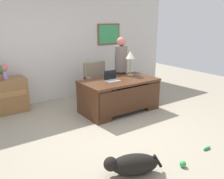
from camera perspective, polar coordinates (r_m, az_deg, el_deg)
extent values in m
plane|color=#9E937F|center=(4.85, 1.25, -9.51)|extent=(12.00, 12.00, 0.00)
cube|color=silver|center=(6.69, -12.02, 9.41)|extent=(7.00, 0.12, 2.70)
cube|color=brown|center=(7.31, -0.77, 12.81)|extent=(0.76, 0.03, 0.60)
cube|color=#39985A|center=(7.30, -0.68, 12.80)|extent=(0.68, 0.01, 0.52)
cube|color=#4C2B19|center=(5.63, 1.66, 2.08)|extent=(1.76, 0.97, 0.05)
cube|color=#4C2B19|center=(5.37, -4.39, -2.88)|extent=(0.36, 0.91, 0.71)
cube|color=#4C2B19|center=(6.15, 6.88, -0.44)|extent=(0.36, 0.91, 0.71)
cube|color=#412415|center=(5.38, 4.50, -2.45)|extent=(1.66, 0.04, 0.56)
cube|color=gray|center=(6.31, -2.97, 0.24)|extent=(0.60, 0.58, 0.18)
cylinder|color=black|center=(6.38, -2.94, -1.74)|extent=(0.10, 0.10, 0.28)
cylinder|color=black|center=(6.41, -2.92, -2.72)|extent=(0.52, 0.52, 0.05)
cube|color=gray|center=(6.42, -4.15, 3.96)|extent=(0.60, 0.12, 0.57)
cube|color=gray|center=(6.13, -5.06, 1.66)|extent=(0.08, 0.50, 0.22)
cube|color=gray|center=(6.39, -1.01, 2.33)|extent=(0.08, 0.50, 0.22)
cylinder|color=#262323|center=(6.41, 2.05, 0.79)|extent=(0.26, 0.26, 0.80)
cylinder|color=slate|center=(6.25, 2.12, 7.20)|extent=(0.32, 0.32, 0.65)
sphere|color=#CA6E61|center=(6.20, 2.16, 11.17)|extent=(0.22, 0.22, 0.22)
ellipsoid|color=black|center=(3.58, 5.28, -17.04)|extent=(0.74, 0.56, 0.30)
sphere|color=black|center=(3.50, -0.32, -17.05)|extent=(0.20, 0.20, 0.20)
cylinder|color=black|center=(3.66, 10.63, -16.11)|extent=(0.15, 0.10, 0.21)
cube|color=#B2B5BA|center=(5.50, 0.15, 2.09)|extent=(0.32, 0.22, 0.01)
cube|color=black|center=(5.55, -0.46, 3.43)|extent=(0.32, 0.01, 0.21)
cylinder|color=#9E8447|center=(6.03, 4.22, 3.38)|extent=(0.16, 0.16, 0.02)
cylinder|color=#9E8447|center=(5.99, 4.26, 5.36)|extent=(0.02, 0.02, 0.40)
cone|color=silver|center=(5.94, 4.32, 8.11)|extent=(0.22, 0.22, 0.18)
cylinder|color=#9A92CC|center=(6.00, -23.81, 3.11)|extent=(0.12, 0.12, 0.18)
sphere|color=#F06373|center=(5.97, -23.98, 4.62)|extent=(0.17, 0.17, 0.17)
sphere|color=green|center=(3.90, 16.24, -16.39)|extent=(0.10, 0.10, 0.10)
ellipsoid|color=green|center=(4.48, 21.28, -12.66)|extent=(0.18, 0.05, 0.05)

